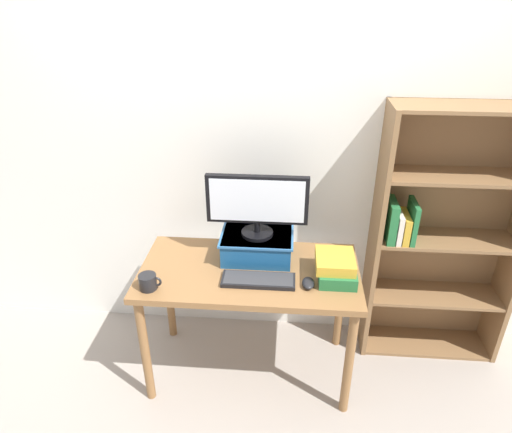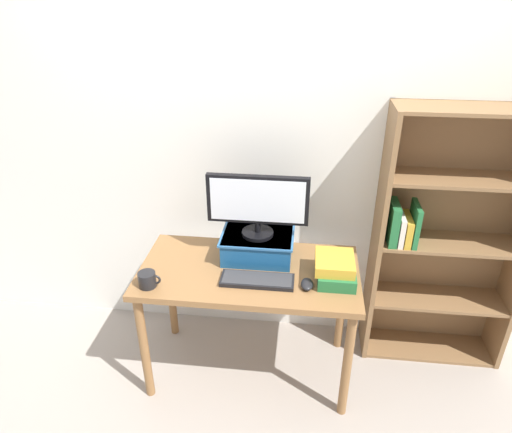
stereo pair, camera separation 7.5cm
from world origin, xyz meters
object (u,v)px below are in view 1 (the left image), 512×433
object	(u,v)px
bookshelf_unit	(440,236)
book_stack	(336,267)
riser_box	(257,245)
computer_mouse	(308,283)
desk	(249,283)
coffee_mug	(148,282)
computer_monitor	(257,203)
keyboard	(258,280)

from	to	relation	value
bookshelf_unit	book_stack	bearing A→B (deg)	-149.82
riser_box	computer_mouse	world-z (taller)	riser_box
desk	coffee_mug	xyz separation A→B (m)	(-0.50, -0.21, 0.14)
desk	coffee_mug	bearing A→B (deg)	-156.92
computer_mouse	bookshelf_unit	bearing A→B (deg)	30.38
desk	riser_box	world-z (taller)	riser_box
computer_monitor	coffee_mug	world-z (taller)	computer_monitor
bookshelf_unit	keyboard	world-z (taller)	bookshelf_unit
keyboard	computer_mouse	bearing A→B (deg)	-3.11
bookshelf_unit	computer_mouse	bearing A→B (deg)	-149.62
riser_box	keyboard	distance (m)	0.26
book_stack	coffee_mug	xyz separation A→B (m)	(-0.96, -0.18, -0.02)
computer_monitor	computer_mouse	xyz separation A→B (m)	(0.29, -0.26, -0.32)
keyboard	book_stack	xyz separation A→B (m)	(0.41, 0.07, 0.05)
bookshelf_unit	keyboard	distance (m)	1.13
bookshelf_unit	riser_box	size ratio (longest dim) A/B	3.92
coffee_mug	keyboard	bearing A→B (deg)	10.27
bookshelf_unit	riser_box	distance (m)	1.08
bookshelf_unit	keyboard	size ratio (longest dim) A/B	4.12
computer_monitor	keyboard	distance (m)	0.41
computer_mouse	coffee_mug	world-z (taller)	coffee_mug
riser_box	keyboard	bearing A→B (deg)	-83.93
computer_monitor	computer_mouse	world-z (taller)	computer_monitor
riser_box	coffee_mug	world-z (taller)	riser_box
riser_box	book_stack	bearing A→B (deg)	-21.73
book_stack	bookshelf_unit	bearing A→B (deg)	30.18
computer_monitor	coffee_mug	xyz separation A→B (m)	(-0.53, -0.35, -0.30)
book_stack	coffee_mug	bearing A→B (deg)	-169.69
keyboard	computer_mouse	xyz separation A→B (m)	(0.26, -0.01, 0.01)
keyboard	computer_mouse	distance (m)	0.26
riser_box	book_stack	xyz separation A→B (m)	(0.43, -0.17, -0.01)
computer_monitor	coffee_mug	bearing A→B (deg)	-146.99
desk	keyboard	xyz separation A→B (m)	(0.06, -0.11, 0.11)
desk	book_stack	distance (m)	0.49
riser_box	computer_mouse	bearing A→B (deg)	-42.28
keyboard	computer_mouse	size ratio (longest dim) A/B	3.71
desk	coffee_mug	world-z (taller)	coffee_mug
desk	coffee_mug	distance (m)	0.56
bookshelf_unit	coffee_mug	xyz separation A→B (m)	(-1.60, -0.54, -0.03)
riser_box	computer_mouse	distance (m)	0.39
bookshelf_unit	keyboard	xyz separation A→B (m)	(-1.04, -0.44, -0.06)
bookshelf_unit	coffee_mug	bearing A→B (deg)	-161.19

